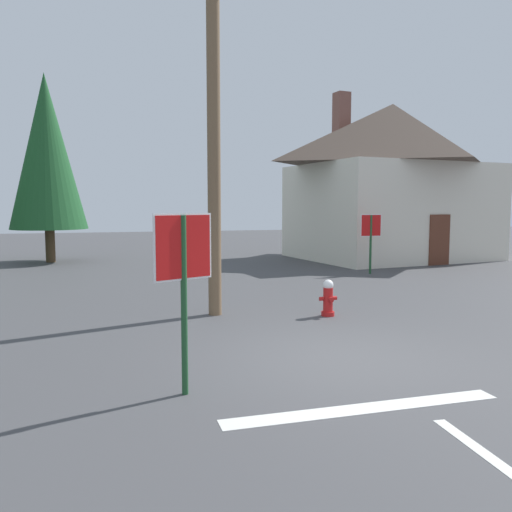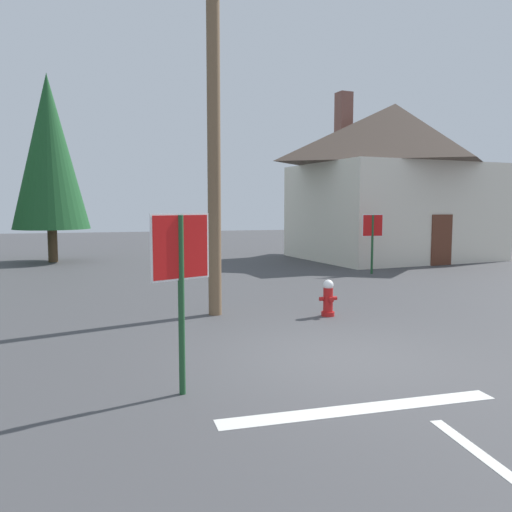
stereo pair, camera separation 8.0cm
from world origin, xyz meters
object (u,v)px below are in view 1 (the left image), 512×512
(house, at_px, (391,179))
(pine_tree_short_left, at_px, (47,152))
(fire_hydrant, at_px, (328,298))
(stop_sign_far, at_px, (371,232))
(stop_sign_near, at_px, (183,266))
(utility_pole, at_px, (214,123))

(house, height_order, pine_tree_short_left, pine_tree_short_left)
(fire_hydrant, height_order, pine_tree_short_left, pine_tree_short_left)
(stop_sign_far, distance_m, pine_tree_short_left, 13.38)
(fire_hydrant, height_order, stop_sign_far, stop_sign_far)
(stop_sign_near, height_order, stop_sign_far, stop_sign_near)
(fire_hydrant, distance_m, house, 13.45)
(stop_sign_far, height_order, pine_tree_short_left, pine_tree_short_left)
(utility_pole, xyz_separation_m, pine_tree_short_left, (-4.40, 12.15, 0.46))
(pine_tree_short_left, bearing_deg, stop_sign_far, -32.76)
(stop_sign_far, distance_m, house, 6.15)
(stop_sign_near, bearing_deg, pine_tree_short_left, 100.35)
(fire_hydrant, relative_size, pine_tree_short_left, 0.10)
(utility_pole, relative_size, stop_sign_far, 3.80)
(fire_hydrant, relative_size, house, 0.09)
(stop_sign_near, bearing_deg, utility_pole, 73.53)
(fire_hydrant, xyz_separation_m, house, (7.75, 10.53, 3.14))
(stop_sign_near, xyz_separation_m, fire_hydrant, (3.65, 3.76, -1.24))
(utility_pole, relative_size, house, 0.85)
(house, relative_size, pine_tree_short_left, 1.19)
(fire_hydrant, distance_m, pine_tree_short_left, 15.17)
(stop_sign_far, height_order, house, house)
(utility_pole, bearing_deg, stop_sign_far, 37.91)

